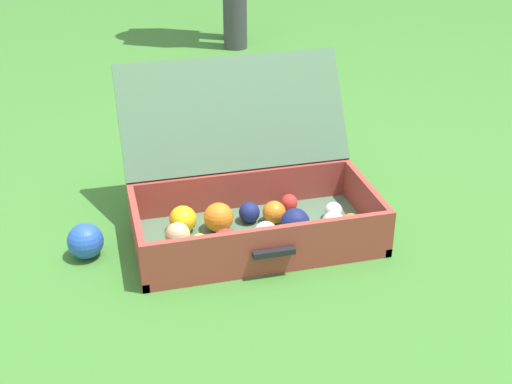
# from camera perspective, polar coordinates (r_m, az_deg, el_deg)

# --- Properties ---
(ground_plane) EXTENTS (16.00, 16.00, 0.00)m
(ground_plane) POSITION_cam_1_polar(r_m,az_deg,el_deg) (1.93, 1.41, -4.32)
(ground_plane) COLOR #3D7A2D
(open_suitcase) EXTENTS (0.67, 0.56, 0.43)m
(open_suitcase) POSITION_cam_1_polar(r_m,az_deg,el_deg) (1.94, -0.39, -0.64)
(open_suitcase) COLOR #4C7051
(open_suitcase) RESTS_ON ground
(stray_ball_on_grass) EXTENTS (0.10, 0.10, 0.10)m
(stray_ball_on_grass) POSITION_cam_1_polar(r_m,az_deg,el_deg) (1.91, -13.84, -3.94)
(stray_ball_on_grass) COLOR blue
(stray_ball_on_grass) RESTS_ON ground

